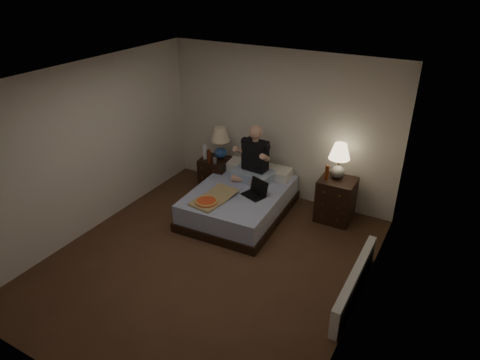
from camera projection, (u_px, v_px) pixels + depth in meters
The scene contains 19 objects.
floor at pixel (208, 261), 5.88m from camera, with size 4.00×4.50×0.00m, color #533723.
ceiling at pixel (200, 80), 4.73m from camera, with size 4.00×4.50×0.00m, color white.
wall_back at pixel (280, 126), 7.05m from camera, with size 4.00×2.50×0.00m, color silver.
wall_front at pixel (55, 288), 3.56m from camera, with size 4.00×2.50×0.00m, color silver.
wall_left at pixel (89, 149), 6.17m from camera, with size 4.50×2.50×0.00m, color silver.
wall_right at pixel (366, 223), 4.44m from camera, with size 4.50×2.50×0.00m, color silver.
bed at pixel (239, 202), 6.86m from camera, with size 1.34×1.79×0.45m, color #5768AE.
nightstand_left at pixel (215, 175), 7.55m from camera, with size 0.48×0.43×0.62m, color black.
nightstand_right at pixel (336, 200), 6.68m from camera, with size 0.54×0.49×0.70m, color black.
lamp_left at pixel (220, 143), 7.31m from camera, with size 0.32×0.32×0.56m, color #25498A, non-canonical shape.
lamp_right at pixel (339, 161), 6.46m from camera, with size 0.32×0.32×0.56m, color gray, non-canonical shape.
water_bottle at pixel (205, 152), 7.35m from camera, with size 0.07×0.07×0.25m, color white.
soda_can at pixel (215, 161), 7.21m from camera, with size 0.07×0.07×0.10m, color #B3B2AE.
beer_bottle_left at pixel (209, 156), 7.21m from camera, with size 0.06×0.06×0.23m, color #521D0B.
beer_bottle_right at pixel (327, 172), 6.48m from camera, with size 0.06×0.06×0.23m, color #61280D.
person at pixel (254, 154), 6.87m from camera, with size 0.66×0.52×0.93m, color black, non-canonical shape.
laptop at pixel (254, 189), 6.53m from camera, with size 0.34×0.28×0.24m, color black, non-canonical shape.
pizza_box at pixel (206, 202), 6.34m from camera, with size 0.40×0.76×0.08m, color tan, non-canonical shape.
radiator at pixel (355, 283), 5.18m from camera, with size 0.10×1.60×0.40m, color white.
Camera 1 is at (2.69, -3.90, 3.68)m, focal length 32.00 mm.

